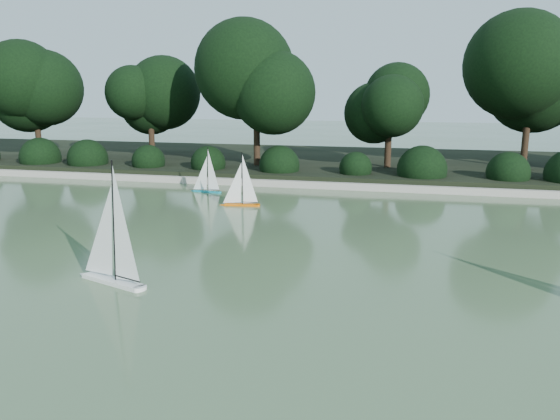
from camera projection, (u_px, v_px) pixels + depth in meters
name	position (u px, v px, depth m)	size (l,w,h in m)	color
ground	(254.00, 330.00, 6.16)	(80.00, 80.00, 0.00)	#3A4B2D
pond_coping	(345.00, 186.00, 14.69)	(40.00, 0.35, 0.18)	gray
far_bank	(359.00, 164.00, 18.47)	(40.00, 8.00, 0.30)	black
tree_line	(399.00, 89.00, 16.17)	(26.31, 3.93, 4.39)	black
shrub_hedge	(349.00, 168.00, 15.46)	(29.10, 1.10, 1.10)	black
sailboat_white_a	(107.00, 262.00, 7.62)	(1.32, 0.64, 1.84)	silver
sailboat_orange	(238.00, 197.00, 12.60)	(0.98, 0.26, 1.33)	#E06006
sailboat_teal	(204.00, 185.00, 14.25)	(0.92, 0.26, 1.25)	#0E7B8F
race_buoy	(101.00, 262.00, 8.52)	(0.13, 0.13, 0.13)	#DD3F0B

